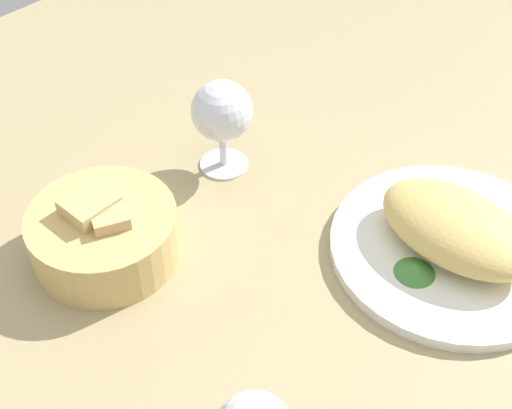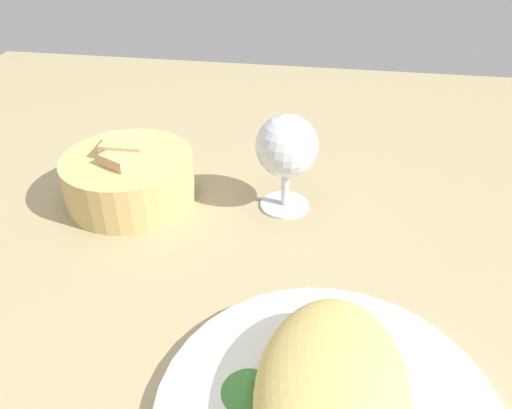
% 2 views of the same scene
% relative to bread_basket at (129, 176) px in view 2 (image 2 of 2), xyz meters
% --- Properties ---
extents(ground_plane, '(1.40, 1.40, 0.02)m').
position_rel_bread_basket_xyz_m(ground_plane, '(-0.14, -0.17, -0.04)').
color(ground_plane, tan).
extents(omelette, '(0.18, 0.12, 0.05)m').
position_rel_bread_basket_xyz_m(omelette, '(-0.28, -0.27, 0.01)').
color(omelette, tan).
rests_on(omelette, plate).
extents(lettuce_garnish, '(0.05, 0.05, 0.01)m').
position_rel_bread_basket_xyz_m(lettuce_garnish, '(-0.28, -0.20, -0.01)').
color(lettuce_garnish, '#3E7E36').
rests_on(lettuce_garnish, plate).
extents(bread_basket, '(0.17, 0.17, 0.08)m').
position_rel_bread_basket_xyz_m(bread_basket, '(0.00, 0.00, 0.00)').
color(bread_basket, tan).
rests_on(bread_basket, ground_plane).
extents(wine_glass_near, '(0.08, 0.08, 0.12)m').
position_rel_bread_basket_xyz_m(wine_glass_near, '(0.01, -0.20, 0.05)').
color(wine_glass_near, silver).
rests_on(wine_glass_near, ground_plane).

